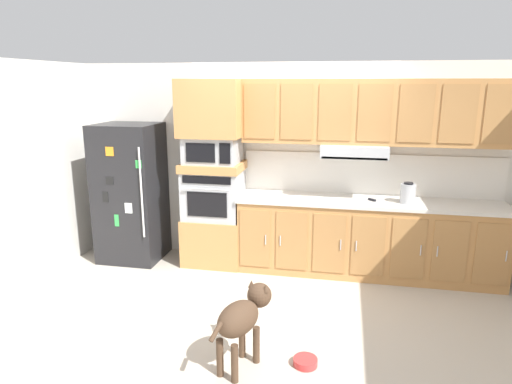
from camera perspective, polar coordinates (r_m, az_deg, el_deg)
ground_plane at (r=5.04m, az=2.61°, el=-12.80°), size 9.60×9.60×0.00m
back_kitchen_wall at (r=5.70m, az=4.45°, el=3.60°), size 6.20×0.12×2.50m
side_panel_left at (r=5.74m, az=-26.11°, el=2.28°), size 0.12×7.10×2.50m
refrigerator at (r=5.95m, az=-15.72°, el=-0.08°), size 0.76×0.73×1.76m
oven_base_cabinet at (r=5.79m, az=-5.27°, el=-6.02°), size 0.74×0.62×0.60m
built_in_oven at (r=5.61m, az=-5.41°, el=-0.25°), size 0.70×0.62×0.60m
appliance_mid_shelf at (r=5.54m, az=-5.49°, el=3.27°), size 0.74×0.62×0.10m
microwave at (r=5.50m, az=-5.54°, el=5.42°), size 0.64×0.54×0.32m
appliance_upper_cabinet at (r=5.45m, az=-5.66°, el=10.63°), size 0.74×0.62×0.68m
lower_cabinet_run at (r=5.52m, az=13.98°, el=-5.82°), size 3.05×0.63×0.88m
countertop_slab at (r=5.39m, az=14.27°, el=-1.20°), size 3.09×0.64×0.04m
backsplash_panel at (r=5.61m, az=14.30°, el=2.22°), size 3.09×0.02×0.50m
upper_cabinet_with_hood at (r=5.35m, az=14.71°, el=9.57°), size 3.05×0.48×0.88m
screwdriver at (r=5.36m, az=14.68°, el=-0.93°), size 0.17×0.17×0.03m
electric_kettle at (r=5.35m, az=18.84°, el=-0.15°), size 0.17×0.17×0.24m
dog at (r=3.71m, az=-1.63°, el=-15.56°), size 0.42×0.79×0.64m
dog_food_bowl at (r=3.93m, az=6.33°, el=-20.74°), size 0.20×0.20×0.06m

